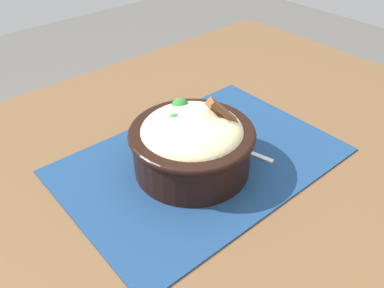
# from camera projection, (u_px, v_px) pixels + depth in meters

# --- Properties ---
(table) EXTENTS (1.18, 0.92, 0.77)m
(table) POSITION_uv_depth(u_px,v_px,m) (214.00, 194.00, 0.74)
(table) COLOR brown
(table) RESTS_ON ground_plane
(placemat) EXTENTS (0.48, 0.33, 0.00)m
(placemat) POSITION_uv_depth(u_px,v_px,m) (202.00, 160.00, 0.70)
(placemat) COLOR navy
(placemat) RESTS_ON table
(bowl) EXTENTS (0.22, 0.22, 0.13)m
(bowl) POSITION_uv_depth(u_px,v_px,m) (192.00, 142.00, 0.64)
(bowl) COLOR black
(bowl) RESTS_ON placemat
(fork) EXTENTS (0.05, 0.14, 0.00)m
(fork) POSITION_uv_depth(u_px,v_px,m) (235.00, 147.00, 0.72)
(fork) COLOR silver
(fork) RESTS_ON placemat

